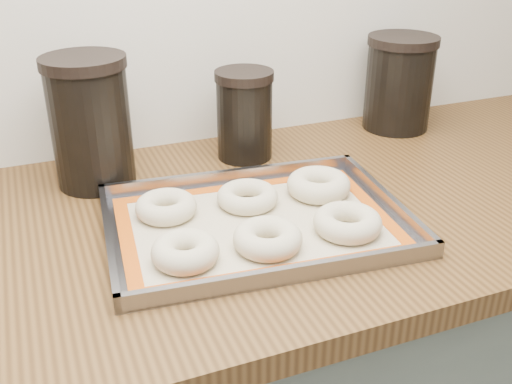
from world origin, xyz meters
name	(u,v)px	position (x,y,z in m)	size (l,w,h in m)	color
countertop	(351,199)	(0.00, 1.68, 0.88)	(3.06, 0.68, 0.04)	brown
baking_tray	(256,222)	(-0.21, 1.61, 0.91)	(0.49, 0.37, 0.03)	gray
baking_mat	(256,223)	(-0.21, 1.61, 0.90)	(0.45, 0.33, 0.00)	#C6B793
bagel_front_left	(185,251)	(-0.34, 1.55, 0.92)	(0.10, 0.10, 0.04)	beige
bagel_front_mid	(268,238)	(-0.22, 1.54, 0.92)	(0.10, 0.10, 0.03)	beige
bagel_front_right	(348,222)	(-0.09, 1.54, 0.92)	(0.10, 0.10, 0.03)	beige
bagel_back_left	(166,207)	(-0.33, 1.69, 0.92)	(0.10, 0.10, 0.03)	beige
bagel_back_mid	(248,197)	(-0.20, 1.68, 0.92)	(0.10, 0.10, 0.03)	beige
bagel_back_right	(319,185)	(-0.07, 1.67, 0.92)	(0.11, 0.11, 0.04)	beige
canister_left	(90,122)	(-0.41, 1.87, 1.02)	(0.14, 0.14, 0.23)	black
canister_mid	(244,115)	(-0.12, 1.88, 0.99)	(0.11, 0.11, 0.17)	black
canister_right	(399,83)	(0.25, 1.91, 1.00)	(0.15, 0.15, 0.20)	black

